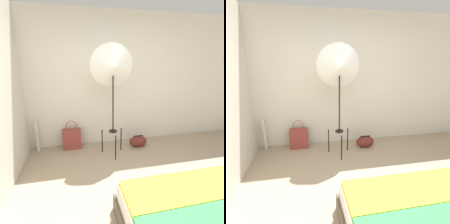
# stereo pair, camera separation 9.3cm
# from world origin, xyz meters

# --- Properties ---
(wall_back) EXTENTS (8.00, 0.05, 2.60)m
(wall_back) POSITION_xyz_m (0.00, 2.17, 1.30)
(wall_back) COLOR beige
(wall_back) RESTS_ON ground_plane
(photo_umbrella) EXTENTS (0.74, 0.37, 1.99)m
(photo_umbrella) POSITION_xyz_m (-0.12, 1.60, 1.59)
(photo_umbrella) COLOR black
(photo_umbrella) RESTS_ON ground_plane
(tote_bag) EXTENTS (0.36, 0.16, 0.58)m
(tote_bag) POSITION_xyz_m (-0.87, 1.99, 0.21)
(tote_bag) COLOR brown
(tote_bag) RESTS_ON ground_plane
(duffel_bag) EXTENTS (0.36, 0.23, 0.24)m
(duffel_bag) POSITION_xyz_m (0.45, 1.78, 0.11)
(duffel_bag) COLOR #5B231E
(duffel_bag) RESTS_ON ground_plane
(paper_roll) EXTENTS (0.06, 0.06, 0.62)m
(paper_roll) POSITION_xyz_m (-1.52, 2.03, 0.31)
(paper_roll) COLOR beige
(paper_roll) RESTS_ON ground_plane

